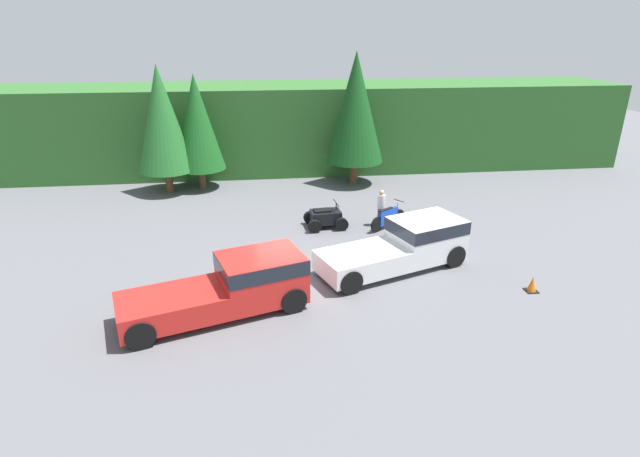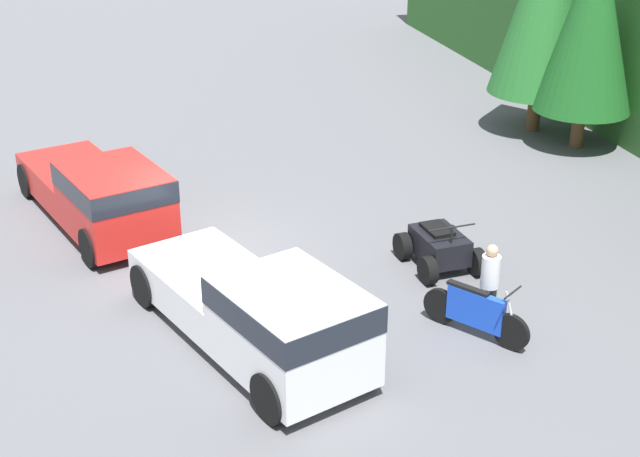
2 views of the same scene
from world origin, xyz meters
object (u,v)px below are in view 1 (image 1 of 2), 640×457
object	(u,v)px
quad_atv	(325,218)
traffic_cone	(532,285)
dirt_bike	(388,218)
rider_person	(381,206)
pickup_truck_second	(406,244)
pickup_truck_red	(233,284)

from	to	relation	value
quad_atv	traffic_cone	world-z (taller)	quad_atv
dirt_bike	traffic_cone	bearing A→B (deg)	-96.57
rider_person	pickup_truck_second	bearing A→B (deg)	-113.53
pickup_truck_red	pickup_truck_second	bearing A→B (deg)	3.64
quad_atv	traffic_cone	size ratio (longest dim) A/B	3.52
pickup_truck_second	rider_person	bearing A→B (deg)	68.98
pickup_truck_second	dirt_bike	world-z (taller)	pickup_truck_second
pickup_truck_red	quad_atv	xyz separation A→B (m)	(3.86, 6.85, -0.49)
dirt_bike	rider_person	size ratio (longest dim) A/B	1.09
dirt_bike	traffic_cone	size ratio (longest dim) A/B	3.38
pickup_truck_red	rider_person	bearing A→B (deg)	28.87
pickup_truck_second	rider_person	world-z (taller)	pickup_truck_second
dirt_bike	rider_person	world-z (taller)	rider_person
dirt_bike	quad_atv	xyz separation A→B (m)	(-2.82, 0.43, -0.03)
rider_person	traffic_cone	distance (m)	7.77
pickup_truck_second	quad_atv	size ratio (longest dim) A/B	3.13
traffic_cone	dirt_bike	bearing A→B (deg)	118.79
pickup_truck_second	rider_person	xyz separation A→B (m)	(0.07, 4.30, -0.01)
dirt_bike	quad_atv	bearing A→B (deg)	135.96
quad_atv	pickup_truck_second	bearing A→B (deg)	-65.13
rider_person	traffic_cone	bearing A→B (deg)	-83.46
pickup_truck_second	quad_atv	distance (m)	5.05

